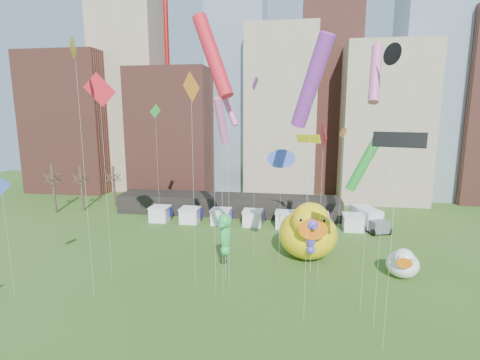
% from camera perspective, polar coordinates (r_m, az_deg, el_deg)
% --- Properties ---
extents(skyline, '(101.00, 23.00, 68.00)m').
position_cam_1_polar(skyline, '(78.75, 5.30, 13.56)').
color(skyline, brown).
rests_on(skyline, ground).
extents(pavilion, '(38.00, 6.00, 3.20)m').
position_cam_1_polar(pavilion, '(62.40, -1.90, -3.91)').
color(pavilion, black).
rests_on(pavilion, ground).
extents(vendor_tents, '(33.24, 2.80, 2.40)m').
position_cam_1_polar(vendor_tents, '(56.06, 2.02, -6.09)').
color(vendor_tents, white).
rests_on(vendor_tents, ground).
extents(bare_trees, '(8.44, 6.44, 8.50)m').
position_cam_1_polar(bare_trees, '(70.27, -23.61, -1.15)').
color(bare_trees, '#382B21').
rests_on(bare_trees, ground).
extents(big_duck, '(7.52, 9.75, 7.33)m').
position_cam_1_polar(big_duck, '(43.70, 10.74, -7.97)').
color(big_duck, yellow).
rests_on(big_duck, ground).
extents(small_duck, '(4.06, 4.87, 3.49)m').
position_cam_1_polar(small_duck, '(42.39, 24.34, -11.85)').
color(small_duck, white).
rests_on(small_duck, ground).
extents(seahorse_green, '(1.57, 1.93, 7.03)m').
position_cam_1_polar(seahorse_green, '(37.36, -2.37, -8.03)').
color(seahorse_green, silver).
rests_on(seahorse_green, ground).
extents(seahorse_purple, '(1.60, 1.87, 6.16)m').
position_cam_1_polar(seahorse_purple, '(39.62, 11.24, -8.21)').
color(seahorse_purple, silver).
rests_on(seahorse_purple, ground).
extents(box_truck, '(4.99, 7.47, 2.99)m').
position_cam_1_polar(box_truck, '(57.92, 19.56, -5.71)').
color(box_truck, white).
rests_on(box_truck, ground).
extents(kite_0, '(4.36, 3.34, 25.58)m').
position_cam_1_polar(kite_0, '(32.75, -4.32, 18.96)').
color(kite_0, silver).
rests_on(kite_0, ground).
extents(kite_1, '(1.39, 2.89, 22.41)m').
position_cam_1_polar(kite_1, '(31.00, 20.60, 15.40)').
color(kite_1, silver).
rests_on(kite_1, ground).
extents(kite_2, '(0.67, 1.52, 21.91)m').
position_cam_1_polar(kite_2, '(29.07, 23.05, 17.60)').
color(kite_2, silver).
rests_on(kite_2, ground).
extents(kite_3, '(0.94, 1.59, 18.30)m').
position_cam_1_polar(kite_3, '(50.67, -13.21, 9.74)').
color(kite_3, silver).
rests_on(kite_3, ground).
extents(kite_4, '(2.74, 2.19, 14.73)m').
position_cam_1_polar(kite_4, '(41.63, 10.75, 6.35)').
color(kite_4, silver).
rests_on(kite_4, ground).
extents(kite_5, '(2.09, 0.69, 13.20)m').
position_cam_1_polar(kite_5, '(39.93, 6.51, 3.36)').
color(kite_5, silver).
rests_on(kite_5, ground).
extents(kite_6, '(0.61, 3.67, 15.24)m').
position_cam_1_polar(kite_6, '(47.46, 16.01, 7.14)').
color(kite_6, silver).
rests_on(kite_6, ground).
extents(kite_7, '(0.74, 4.00, 20.95)m').
position_cam_1_polar(kite_7, '(41.36, 2.38, 14.91)').
color(kite_7, silver).
rests_on(kite_7, ground).
extents(kite_8, '(3.30, 0.18, 20.95)m').
position_cam_1_polar(kite_8, '(38.48, -21.31, 12.73)').
color(kite_8, silver).
rests_on(kite_8, ground).
extents(kite_9, '(1.12, 2.53, 18.45)m').
position_cam_1_polar(kite_9, '(31.92, -2.94, 9.25)').
color(kite_9, silver).
rests_on(kite_9, ground).
extents(kite_10, '(3.25, 1.52, 15.82)m').
position_cam_1_polar(kite_10, '(25.79, 23.84, 5.67)').
color(kite_10, silver).
rests_on(kite_10, ground).
extents(kite_11, '(4.39, 3.09, 14.28)m').
position_cam_1_polar(kite_11, '(48.85, 18.91, 2.33)').
color(kite_11, silver).
rests_on(kite_11, ground).
extents(kite_12, '(0.89, 1.68, 23.25)m').
position_cam_1_polar(kite_12, '(34.83, -24.68, 18.25)').
color(kite_12, silver).
rests_on(kite_12, ground).
extents(kite_13, '(1.00, 1.21, 11.38)m').
position_cam_1_polar(kite_13, '(38.57, -33.47, -1.43)').
color(kite_13, silver).
rests_on(kite_13, ground).
extents(kite_14, '(2.11, 1.85, 20.80)m').
position_cam_1_polar(kite_14, '(33.99, -7.72, 13.71)').
color(kite_14, silver).
rests_on(kite_14, ground).
extents(kite_15, '(3.39, 3.82, 22.66)m').
position_cam_1_polar(kite_15, '(27.85, 11.30, 14.94)').
color(kite_15, silver).
rests_on(kite_15, ground).
extents(kite_16, '(0.48, 2.54, 16.21)m').
position_cam_1_polar(kite_16, '(34.97, 13.04, 6.28)').
color(kite_16, silver).
rests_on(kite_16, ground).
extents(kite_17, '(2.23, 1.35, 19.50)m').
position_cam_1_polar(kite_17, '(33.64, -1.85, 11.52)').
color(kite_17, silver).
rests_on(kite_17, ground).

